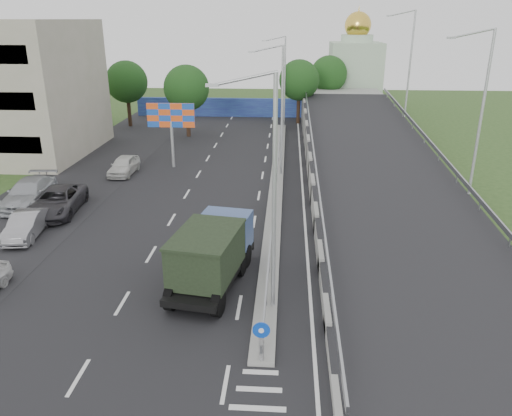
# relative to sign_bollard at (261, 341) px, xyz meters

# --- Properties ---
(ground) EXTENTS (160.00, 160.00, 0.00)m
(ground) POSITION_rel_sign_bollard_xyz_m (0.00, -2.17, -1.03)
(ground) COLOR #2D4C1E
(ground) RESTS_ON ground
(road_surface) EXTENTS (26.00, 90.00, 0.04)m
(road_surface) POSITION_rel_sign_bollard_xyz_m (-3.00, 17.83, -1.03)
(road_surface) COLOR black
(road_surface) RESTS_ON ground
(parking_strip) EXTENTS (8.00, 90.00, 0.05)m
(parking_strip) POSITION_rel_sign_bollard_xyz_m (-16.00, 17.83, -1.03)
(parking_strip) COLOR black
(parking_strip) RESTS_ON ground
(median) EXTENTS (1.00, 44.00, 0.20)m
(median) POSITION_rel_sign_bollard_xyz_m (0.00, 21.83, -0.93)
(median) COLOR gray
(median) RESTS_ON ground
(overpass_ramp) EXTENTS (10.00, 50.00, 3.50)m
(overpass_ramp) POSITION_rel_sign_bollard_xyz_m (7.50, 21.83, 0.72)
(overpass_ramp) COLOR gray
(overpass_ramp) RESTS_ON ground
(median_guardrail) EXTENTS (0.09, 44.00, 0.71)m
(median_guardrail) POSITION_rel_sign_bollard_xyz_m (0.00, 21.83, -0.28)
(median_guardrail) COLOR gray
(median_guardrail) RESTS_ON median
(sign_bollard) EXTENTS (0.64, 0.23, 1.67)m
(sign_bollard) POSITION_rel_sign_bollard_xyz_m (0.00, 0.00, 0.00)
(sign_bollard) COLOR black
(sign_bollard) RESTS_ON median
(lamp_post_near) EXTENTS (2.74, 0.18, 10.08)m
(lamp_post_near) POSITION_rel_sign_bollard_xyz_m (0.11, 3.83, 4.77)
(lamp_post_near) COLOR #B2B5B7
(lamp_post_near) RESTS_ON median
(lamp_post_mid) EXTENTS (2.74, 0.18, 10.08)m
(lamp_post_mid) POSITION_rel_sign_bollard_xyz_m (0.11, 23.83, 4.77)
(lamp_post_mid) COLOR #B2B5B7
(lamp_post_mid) RESTS_ON median
(lamp_post_far) EXTENTS (2.74, 0.18, 10.08)m
(lamp_post_far) POSITION_rel_sign_bollard_xyz_m (0.11, 43.83, 4.77)
(lamp_post_far) COLOR #B2B5B7
(lamp_post_far) RESTS_ON median
(blue_wall) EXTENTS (30.00, 0.50, 2.40)m
(blue_wall) POSITION_rel_sign_bollard_xyz_m (-4.00, 49.83, 0.17)
(blue_wall) COLOR navy
(blue_wall) RESTS_ON ground
(church) EXTENTS (7.00, 7.00, 13.80)m
(church) POSITION_rel_sign_bollard_xyz_m (10.00, 57.83, 4.28)
(church) COLOR #B2CCAD
(church) RESTS_ON ground
(billboard) EXTENTS (4.00, 0.24, 5.50)m
(billboard) POSITION_rel_sign_bollard_xyz_m (-9.00, 25.83, 3.15)
(billboard) COLOR #B2B5B7
(billboard) RESTS_ON ground
(tree_left_mid) EXTENTS (4.80, 4.80, 7.60)m
(tree_left_mid) POSITION_rel_sign_bollard_xyz_m (-10.00, 37.83, 4.14)
(tree_left_mid) COLOR black
(tree_left_mid) RESTS_ON ground
(tree_median_far) EXTENTS (4.80, 4.80, 7.60)m
(tree_median_far) POSITION_rel_sign_bollard_xyz_m (2.00, 45.83, 4.14)
(tree_median_far) COLOR black
(tree_median_far) RESTS_ON ground
(tree_left_far) EXTENTS (4.80, 4.80, 7.60)m
(tree_left_far) POSITION_rel_sign_bollard_xyz_m (-18.00, 42.83, 4.14)
(tree_left_far) COLOR black
(tree_left_far) RESTS_ON ground
(tree_ramp_far) EXTENTS (4.80, 4.80, 7.60)m
(tree_ramp_far) POSITION_rel_sign_bollard_xyz_m (6.00, 52.83, 4.14)
(tree_ramp_far) COLOR black
(tree_ramp_far) RESTS_ON ground
(dump_truck) EXTENTS (3.59, 7.17, 3.02)m
(dump_truck) POSITION_rel_sign_bollard_xyz_m (-2.65, 6.01, 0.64)
(dump_truck) COLOR black
(dump_truck) RESTS_ON ground
(parked_car_b) EXTENTS (2.07, 4.53, 1.44)m
(parked_car_b) POSITION_rel_sign_bollard_xyz_m (-14.41, 10.77, -0.31)
(parked_car_b) COLOR gray
(parked_car_b) RESTS_ON ground
(parked_car_c) EXTENTS (3.25, 6.07, 1.62)m
(parked_car_c) POSITION_rel_sign_bollard_xyz_m (-14.25, 14.64, -0.22)
(parked_car_c) COLOR #343237
(parked_car_c) RESTS_ON ground
(parked_car_d) EXTENTS (2.84, 6.06, 1.71)m
(parked_car_d) POSITION_rel_sign_bollard_xyz_m (-16.88, 16.08, -0.18)
(parked_car_d) COLOR #A0A3A9
(parked_car_d) RESTS_ON ground
(parked_car_e) EXTENTS (1.81, 4.40, 1.49)m
(parked_car_e) POSITION_rel_sign_bollard_xyz_m (-12.63, 23.54, -0.29)
(parked_car_e) COLOR silver
(parked_car_e) RESTS_ON ground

